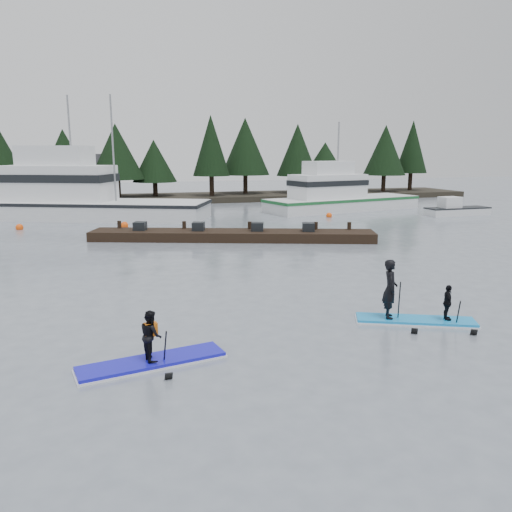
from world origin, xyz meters
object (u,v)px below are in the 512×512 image
object	(u,v)px
fishing_boat_medium	(339,203)
paddleboard_duo	(409,302)
fishing_boat_large	(79,208)
floating_dock	(232,235)
paddleboard_solo	(152,349)

from	to	relation	value
fishing_boat_medium	paddleboard_duo	xyz separation A→B (m)	(-11.23, -28.55, 0.02)
fishing_boat_large	floating_dock	world-z (taller)	fishing_boat_large
paddleboard_solo	floating_dock	bearing A→B (deg)	59.16
fishing_boat_large	floating_dock	distance (m)	16.25
fishing_boat_large	floating_dock	bearing A→B (deg)	-32.41
fishing_boat_large	paddleboard_duo	bearing A→B (deg)	-46.49
floating_dock	paddleboard_solo	bearing A→B (deg)	-91.28
fishing_boat_large	paddleboard_duo	world-z (taller)	fishing_boat_large
fishing_boat_medium	floating_dock	distance (m)	18.19
fishing_boat_large	fishing_boat_medium	xyz separation A→B (m)	(22.22, -0.59, -0.19)
fishing_boat_large	paddleboard_solo	size ratio (longest dim) A/B	5.35
floating_dock	paddleboard_solo	distance (m)	17.86
fishing_boat_large	floating_dock	size ratio (longest dim) A/B	1.17
fishing_boat_medium	paddleboard_solo	distance (m)	35.13
floating_dock	fishing_boat_large	bearing A→B (deg)	143.11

